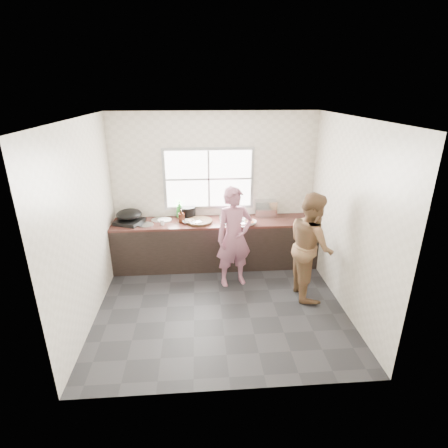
{
  "coord_description": "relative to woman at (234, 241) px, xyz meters",
  "views": [
    {
      "loc": [
        -0.29,
        -4.45,
        3.05
      ],
      "look_at": [
        0.1,
        0.65,
        1.05
      ],
      "focal_mm": 28.0,
      "sensor_mm": 36.0,
      "label": 1
    }
  ],
  "objects": [
    {
      "name": "person_side",
      "position": [
        1.12,
        -0.4,
        0.06
      ],
      "size": [
        0.65,
        0.82,
        1.65
      ],
      "primitive_type": "imported",
      "rotation": [
        0.0,
        0.0,
        1.6
      ],
      "color": "brown",
      "rests_on": "floor"
    },
    {
      "name": "dish_rack",
      "position": [
        0.67,
        0.89,
        0.24
      ],
      "size": [
        0.4,
        0.29,
        0.29
      ],
      "primitive_type": "cube",
      "rotation": [
        0.0,
        0.0,
        -0.06
      ],
      "color": "#B9BABF",
      "rests_on": "countertop"
    },
    {
      "name": "cutting_board",
      "position": [
        -0.55,
        0.61,
        0.11
      ],
      "size": [
        0.54,
        0.54,
        0.05
      ],
      "primitive_type": "cylinder",
      "rotation": [
        0.0,
        0.0,
        -0.21
      ],
      "color": "black",
      "rests_on": "countertop"
    },
    {
      "name": "woman",
      "position": [
        0.0,
        0.0,
        0.0
      ],
      "size": [
        0.64,
        0.51,
        1.54
      ],
      "primitive_type": "imported",
      "rotation": [
        0.0,
        0.0,
        0.27
      ],
      "color": "#A8657B",
      "rests_on": "floor"
    },
    {
      "name": "bowl_held",
      "position": [
        0.19,
        0.64,
        0.12
      ],
      "size": [
        0.24,
        0.24,
        0.06
      ],
      "primitive_type": "imported",
      "rotation": [
        0.0,
        0.0,
        -0.41
      ],
      "color": "silver",
      "rests_on": "countertop"
    },
    {
      "name": "sink",
      "position": [
        0.09,
        0.66,
        0.09
      ],
      "size": [
        0.55,
        0.45,
        0.02
      ],
      "primitive_type": "cube",
      "color": "silver",
      "rests_on": "countertop"
    },
    {
      "name": "cabinet",
      "position": [
        -0.26,
        0.66,
        -0.36
      ],
      "size": [
        3.6,
        0.62,
        0.82
      ],
      "primitive_type": "cube",
      "color": "black",
      "rests_on": "floor"
    },
    {
      "name": "countertop",
      "position": [
        -0.26,
        0.66,
        0.07
      ],
      "size": [
        3.6,
        0.64,
        0.04
      ],
      "primitive_type": "cube",
      "color": "#3D1E19",
      "rests_on": "cabinet"
    },
    {
      "name": "bottle_green",
      "position": [
        -0.9,
        0.89,
        0.25
      ],
      "size": [
        0.15,
        0.15,
        0.31
      ],
      "primitive_type": "imported",
      "rotation": [
        0.0,
        0.0,
        -0.32
      ],
      "color": "#2C862B",
      "rests_on": "countertop"
    },
    {
      "name": "wall_front",
      "position": [
        -0.26,
        -2.23,
        0.58
      ],
      "size": [
        3.6,
        0.01,
        2.7
      ],
      "primitive_type": "cube",
      "color": "beige",
      "rests_on": "ground"
    },
    {
      "name": "black_pot",
      "position": [
        -0.75,
        0.89,
        0.19
      ],
      "size": [
        0.33,
        0.33,
        0.2
      ],
      "primitive_type": "cylinder",
      "rotation": [
        0.0,
        0.0,
        0.18
      ],
      "color": "black",
      "rests_on": "countertop"
    },
    {
      "name": "wok",
      "position": [
        -1.76,
        0.72,
        0.23
      ],
      "size": [
        0.49,
        0.49,
        0.17
      ],
      "primitive_type": "ellipsoid",
      "rotation": [
        0.0,
        0.0,
        -0.13
      ],
      "color": "black",
      "rests_on": "burner"
    },
    {
      "name": "ceiling",
      "position": [
        -0.26,
        -0.63,
        1.93
      ],
      "size": [
        3.6,
        3.2,
        0.01
      ],
      "primitive_type": "cube",
      "color": "silver",
      "rests_on": "wall_back"
    },
    {
      "name": "wall_left",
      "position": [
        -2.07,
        -0.63,
        0.58
      ],
      "size": [
        0.01,
        3.2,
        2.7
      ],
      "primitive_type": "cube",
      "color": "beige",
      "rests_on": "ground"
    },
    {
      "name": "floor",
      "position": [
        -0.26,
        -0.63,
        -0.78
      ],
      "size": [
        3.6,
        3.2,
        0.01
      ],
      "primitive_type": "cube",
      "color": "#252527",
      "rests_on": "ground"
    },
    {
      "name": "wall_back",
      "position": [
        -0.26,
        0.98,
        0.58
      ],
      "size": [
        3.6,
        0.01,
        2.7
      ],
      "primitive_type": "cube",
      "color": "beige",
      "rests_on": "ground"
    },
    {
      "name": "pot_lid_right",
      "position": [
        -1.26,
        0.78,
        0.1
      ],
      "size": [
        0.34,
        0.34,
        0.01
      ],
      "primitive_type": "cylinder",
      "rotation": [
        0.0,
        0.0,
        0.32
      ],
      "color": "silver",
      "rests_on": "countertop"
    },
    {
      "name": "bowl_mince",
      "position": [
        -0.74,
        0.6,
        0.11
      ],
      "size": [
        0.2,
        0.2,
        0.05
      ],
      "primitive_type": "imported",
      "rotation": [
        0.0,
        0.0,
        -0.01
      ],
      "color": "silver",
      "rests_on": "countertop"
    },
    {
      "name": "bowl_crabs",
      "position": [
        0.32,
        0.45,
        0.12
      ],
      "size": [
        0.22,
        0.22,
        0.05
      ],
      "primitive_type": "imported",
      "rotation": [
        0.0,
        0.0,
        0.39
      ],
      "color": "silver",
      "rests_on": "countertop"
    },
    {
      "name": "burner",
      "position": [
        -1.76,
        0.67,
        0.12
      ],
      "size": [
        0.54,
        0.54,
        0.06
      ],
      "primitive_type": "cube",
      "rotation": [
        0.0,
        0.0,
        -0.38
      ],
      "color": "black",
      "rests_on": "countertop"
    },
    {
      "name": "bottle_brown_short",
      "position": [
        -0.84,
        0.89,
        0.17
      ],
      "size": [
        0.17,
        0.17,
        0.17
      ],
      "primitive_type": "imported",
      "rotation": [
        0.0,
        0.0,
        -0.41
      ],
      "color": "#502614",
      "rests_on": "countertop"
    },
    {
      "name": "pot_lid_left",
      "position": [
        -1.46,
        0.56,
        0.1
      ],
      "size": [
        0.34,
        0.34,
        0.01
      ],
      "primitive_type": "cylinder",
      "rotation": [
        0.0,
        0.0,
        -0.35
      ],
      "color": "silver",
      "rests_on": "countertop"
    },
    {
      "name": "bottle_brown_tall",
      "position": [
        -0.85,
        0.67,
        0.2
      ],
      "size": [
        0.11,
        0.11,
        0.21
      ],
      "primitive_type": "imported",
      "rotation": [
        0.0,
        0.0,
        0.16
      ],
      "color": "#3F1C0F",
      "rests_on": "countertop"
    },
    {
      "name": "glass_jar",
      "position": [
        -1.18,
        0.55,
        0.13
      ],
      "size": [
        0.08,
        0.08,
        0.09
      ],
      "primitive_type": "cylinder",
      "rotation": [
        0.0,
        0.0,
        -0.4
      ],
      "color": "white",
      "rests_on": "countertop"
    },
    {
      "name": "plate_food",
      "position": [
        -1.16,
        0.76,
        0.1
      ],
      "size": [
        0.31,
        0.31,
        0.02
      ],
      "primitive_type": "cylinder",
      "rotation": [
        0.0,
        0.0,
        0.34
      ],
      "color": "white",
      "rests_on": "countertop"
    },
    {
      "name": "window_frame",
      "position": [
        -0.36,
        0.96,
        0.78
      ],
      "size": [
        1.6,
        0.05,
        1.1
      ],
      "primitive_type": "cube",
      "color": "#9EA0A5",
      "rests_on": "wall_back"
    },
    {
      "name": "faucet",
      "position": [
        0.09,
        0.86,
        0.24
      ],
      "size": [
        0.02,
        0.02,
        0.3
      ],
      "primitive_type": "cylinder",
      "color": "silver",
      "rests_on": "countertop"
    },
    {
      "name": "cleaver",
      "position": [
        -0.62,
        0.53,
        0.13
      ],
      "size": [
        0.23,
        0.17,
        0.01
      ],
      "primitive_type": "cube",
      "rotation": [
        0.0,
        0.0,
        0.41
      ],
      "color": "#A2A4A9",
      "rests_on": "cutting_board"
    },
    {
      "name": "wall_right",
      "position": [
        1.54,
        -0.63,
        0.58
      ],
      "size": [
        0.01,
        3.2,
        2.7
      ],
      "primitive_type": "cube",
      "color": "beige",
      "rests_on": "ground"
    },
    {
      "name": "window_glazing",
      "position": [
        -0.36,
        0.94,
        0.78
      ],
      "size": [
        1.5,
        0.01,
        1.0
      ],
      "primitive_type": "cube",
      "color": "white",
      "rests_on": "window_frame"
    }
  ]
}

